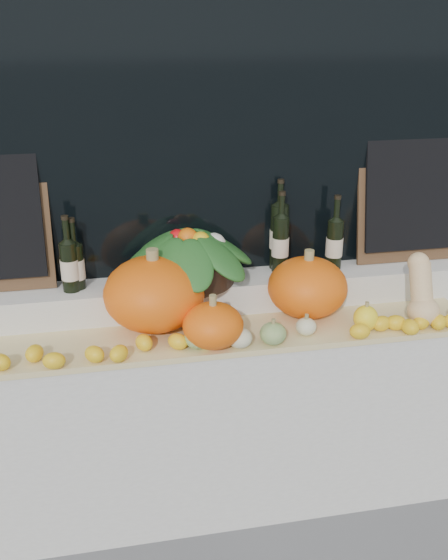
# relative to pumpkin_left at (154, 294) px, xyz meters

# --- Properties ---
(display_sill) EXTENTS (2.30, 0.55, 0.88)m
(display_sill) POSITION_rel_pumpkin_left_xyz_m (0.28, 0.01, -0.62)
(display_sill) COLOR silver
(display_sill) RESTS_ON ground
(rear_tier) EXTENTS (2.30, 0.25, 0.16)m
(rear_tier) POSITION_rel_pumpkin_left_xyz_m (0.28, 0.16, -0.10)
(rear_tier) COLOR silver
(rear_tier) RESTS_ON display_sill
(straw_bedding) EXTENTS (2.10, 0.32, 0.02)m
(straw_bedding) POSITION_rel_pumpkin_left_xyz_m (0.28, -0.11, -0.16)
(straw_bedding) COLOR tan
(straw_bedding) RESTS_ON display_sill
(pumpkin_left) EXTENTS (0.43, 0.43, 0.30)m
(pumpkin_left) POSITION_rel_pumpkin_left_xyz_m (0.00, 0.00, 0.00)
(pumpkin_left) COLOR #FD650D
(pumpkin_left) RESTS_ON straw_bedding
(pumpkin_right) EXTENTS (0.44, 0.44, 0.25)m
(pumpkin_right) POSITION_rel_pumpkin_left_xyz_m (0.65, -0.01, -0.02)
(pumpkin_right) COLOR #FD650D
(pumpkin_right) RESTS_ON straw_bedding
(pumpkin_center) EXTENTS (0.31, 0.31, 0.18)m
(pumpkin_center) POSITION_rel_pumpkin_left_xyz_m (0.21, -0.20, -0.06)
(pumpkin_center) COLOR #FD650D
(pumpkin_center) RESTS_ON straw_bedding
(butternut_squash) EXTENTS (0.13, 0.20, 0.29)m
(butternut_squash) POSITION_rel_pumpkin_left_xyz_m (1.10, -0.16, -0.03)
(butternut_squash) COLOR #E9C089
(butternut_squash) RESTS_ON straw_bedding
(decorative_gourds) EXTENTS (0.80, 0.15, 0.15)m
(decorative_gourds) POSITION_rel_pumpkin_left_xyz_m (0.38, -0.21, -0.10)
(decorative_gourds) COLOR #2B671F
(decorative_gourds) RESTS_ON straw_bedding
(lemon_heap) EXTENTS (2.20, 0.16, 0.06)m
(lemon_heap) POSITION_rel_pumpkin_left_xyz_m (0.28, -0.22, -0.12)
(lemon_heap) COLOR yellow
(lemon_heap) RESTS_ON straw_bedding
(produce_bowl) EXTENTS (0.60, 0.60, 0.25)m
(produce_bowl) POSITION_rel_pumpkin_left_xyz_m (0.16, 0.15, 0.10)
(produce_bowl) COLOR black
(produce_bowl) RESTS_ON rear_tier
(wine_bottle_far_left) EXTENTS (0.08, 0.08, 0.32)m
(wine_bottle_far_left) POSITION_rel_pumpkin_left_xyz_m (-0.33, 0.14, 0.09)
(wine_bottle_far_left) COLOR black
(wine_bottle_far_left) RESTS_ON rear_tier
(wine_bottle_near_left) EXTENTS (0.08, 0.08, 0.31)m
(wine_bottle_near_left) POSITION_rel_pumpkin_left_xyz_m (-0.31, 0.16, 0.08)
(wine_bottle_near_left) COLOR black
(wine_bottle_near_left) RESTS_ON rear_tier
(wine_bottle_tall) EXTENTS (0.08, 0.08, 0.41)m
(wine_bottle_tall) POSITION_rel_pumpkin_left_xyz_m (0.58, 0.22, 0.13)
(wine_bottle_tall) COLOR black
(wine_bottle_tall) RESTS_ON rear_tier
(wine_bottle_near_right) EXTENTS (0.08, 0.08, 0.36)m
(wine_bottle_near_right) POSITION_rel_pumpkin_left_xyz_m (0.58, 0.18, 0.11)
(wine_bottle_near_right) COLOR black
(wine_bottle_near_right) RESTS_ON rear_tier
(wine_bottle_far_right) EXTENTS (0.08, 0.08, 0.34)m
(wine_bottle_far_right) POSITION_rel_pumpkin_left_xyz_m (0.82, 0.16, 0.10)
(wine_bottle_far_right) COLOR black
(wine_bottle_far_right) RESTS_ON rear_tier
(chalkboard_right) EXTENTS (0.50, 0.14, 0.61)m
(chalkboard_right) POSITION_rel_pumpkin_left_xyz_m (1.20, 0.22, 0.30)
(chalkboard_right) COLOR #4C331E
(chalkboard_right) RESTS_ON rear_tier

